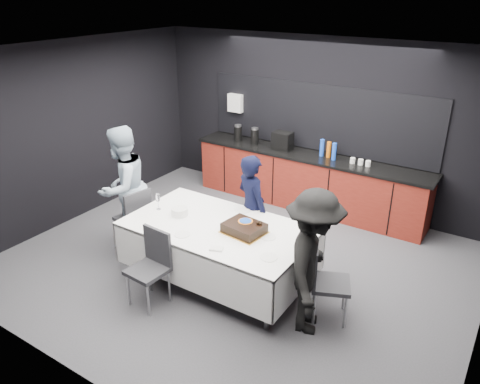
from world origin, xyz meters
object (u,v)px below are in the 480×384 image
chair_left (135,215)px  person_left (123,187)px  person_center (252,208)px  champagne_flute (158,198)px  party_table (218,235)px  chair_near (152,262)px  plate_stack (180,212)px  cake_assembly (244,228)px  chair_right (324,277)px  person_right (313,263)px

chair_left → person_left: (-0.25, 0.06, 0.35)m
person_center → champagne_flute: bearing=60.7°
party_table → person_left: (-1.68, 0.05, 0.24)m
party_table → person_left: bearing=178.4°
chair_near → person_left: (-1.28, 0.83, 0.35)m
party_table → person_left: 1.70m
champagne_flute → chair_left: bearing=175.1°
person_left → person_center: bearing=105.3°
plate_stack → chair_left: 0.90m
party_table → chair_near: chair_near is taller
champagne_flute → chair_near: champagne_flute is taller
person_left → cake_assembly: bearing=84.7°
cake_assembly → chair_right: cake_assembly is taller
person_center → person_left: size_ratio=0.86×
party_table → person_right: size_ratio=1.40×
person_right → cake_assembly: bearing=58.3°
party_table → chair_near: 0.89m
cake_assembly → chair_right: 1.10m
person_center → chair_right: bearing=178.5°
person_center → person_left: (-1.75, -0.64, 0.13)m
chair_near → person_center: 1.56m
plate_stack → chair_right: (2.01, 0.06, -0.30)m
party_table → champagne_flute: bearing=-176.7°
chair_left → chair_right: same height
person_left → person_right: (3.06, -0.26, -0.05)m
person_right → person_center: bearing=37.1°
plate_stack → chair_right: chair_right is taller
party_table → chair_near: (-0.41, -0.79, -0.11)m
cake_assembly → person_right: size_ratio=0.32×
party_table → plate_stack: bearing=-176.6°
person_center → person_left: person_left is taller
person_left → chair_left: bearing=72.4°
chair_near → plate_stack: bearing=103.4°
cake_assembly → person_right: 1.03m
person_left → person_right: person_left is taller
cake_assembly → plate_stack: (-0.95, -0.06, -0.01)m
party_table → champagne_flute: champagne_flute is taller
champagne_flute → person_left: 0.76m
chair_near → person_right: person_right is taller
plate_stack → person_right: (1.96, -0.17, 0.00)m
cake_assembly → plate_stack: 0.95m
person_center → party_table: bearing=108.5°
party_table → chair_near: size_ratio=2.51×
party_table → cake_assembly: (0.37, 0.03, 0.20)m
plate_stack → chair_left: (-0.85, 0.02, -0.30)m
chair_right → chair_left: bearing=-179.2°
party_table → chair_left: 1.44m
chair_near → party_table: bearing=62.7°
plate_stack → champagne_flute: 0.37m
chair_left → person_center: bearing=24.8°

